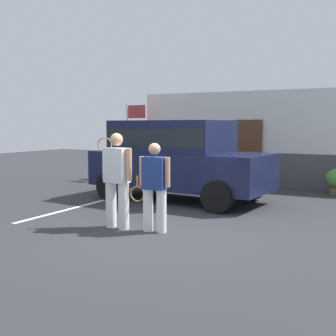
{
  "coord_description": "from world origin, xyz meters",
  "views": [
    {
      "loc": [
        3.74,
        -6.65,
        1.94
      ],
      "look_at": [
        -0.41,
        1.2,
        1.05
      ],
      "focal_mm": 46.19,
      "sensor_mm": 36.0,
      "label": 1
    }
  ],
  "objects_px": {
    "parked_suv": "(176,156)",
    "potted_plant_by_porch": "(336,180)",
    "tennis_player_man": "(117,179)",
    "tennis_player_woman": "(154,186)",
    "flag_pole": "(132,127)"
  },
  "relations": [
    {
      "from": "parked_suv",
      "to": "potted_plant_by_porch",
      "type": "relative_size",
      "value": 6.56
    },
    {
      "from": "parked_suv",
      "to": "tennis_player_man",
      "type": "xyz_separation_m",
      "value": [
        0.4,
        -3.27,
        -0.21
      ]
    },
    {
      "from": "tennis_player_woman",
      "to": "potted_plant_by_porch",
      "type": "relative_size",
      "value": 2.23
    },
    {
      "from": "potted_plant_by_porch",
      "to": "tennis_player_woman",
      "type": "bearing_deg",
      "value": -111.83
    },
    {
      "from": "tennis_player_man",
      "to": "tennis_player_woman",
      "type": "relative_size",
      "value": 1.11
    },
    {
      "from": "parked_suv",
      "to": "tennis_player_man",
      "type": "distance_m",
      "value": 3.31
    },
    {
      "from": "tennis_player_woman",
      "to": "potted_plant_by_porch",
      "type": "xyz_separation_m",
      "value": [
        2.4,
        5.99,
        -0.43
      ]
    },
    {
      "from": "parked_suv",
      "to": "tennis_player_woman",
      "type": "distance_m",
      "value": 3.41
    },
    {
      "from": "potted_plant_by_porch",
      "to": "flag_pole",
      "type": "height_order",
      "value": "flag_pole"
    },
    {
      "from": "tennis_player_man",
      "to": "flag_pole",
      "type": "height_order",
      "value": "flag_pole"
    },
    {
      "from": "parked_suv",
      "to": "tennis_player_man",
      "type": "relative_size",
      "value": 2.66
    },
    {
      "from": "tennis_player_man",
      "to": "tennis_player_woman",
      "type": "bearing_deg",
      "value": -170.67
    },
    {
      "from": "parked_suv",
      "to": "tennis_player_woman",
      "type": "xyz_separation_m",
      "value": [
        1.16,
        -3.19,
        -0.31
      ]
    },
    {
      "from": "tennis_player_woman",
      "to": "flag_pole",
      "type": "bearing_deg",
      "value": -59.09
    },
    {
      "from": "potted_plant_by_porch",
      "to": "flag_pole",
      "type": "xyz_separation_m",
      "value": [
        -6.75,
        0.09,
        1.46
      ]
    }
  ]
}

